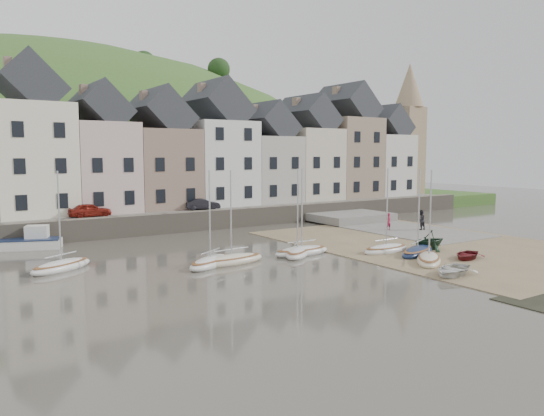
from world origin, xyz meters
TOP-DOWN VIEW (x-y plane):
  - ground at (0.00, 0.00)m, footprint 160.00×160.00m
  - quay_land at (0.00, 32.00)m, footprint 90.00×30.00m
  - quay_street at (0.00, 20.50)m, footprint 70.00×7.00m
  - seawall at (0.00, 17.00)m, footprint 70.00×1.20m
  - beach at (11.00, 0.00)m, footprint 18.00×26.00m
  - slipway at (15.00, 8.00)m, footprint 8.00×18.00m
  - hillside at (-5.00, 60.00)m, footprint 134.40×84.00m
  - townhouse_terrace at (1.76, 24.00)m, footprint 61.05×8.00m
  - church_spire at (34.55, 24.00)m, footprint 4.00×4.00m
  - sailboat_0 at (-15.24, 6.43)m, footprint 4.57×3.56m
  - sailboat_1 at (-7.05, 2.43)m, footprint 4.47×3.66m
  - sailboat_2 at (-5.60, 2.28)m, footprint 5.05×1.98m
  - sailboat_3 at (-0.42, 2.09)m, footprint 3.97×3.90m
  - sailboat_4 at (0.05, 2.24)m, footprint 4.52×1.56m
  - sailboat_5 at (6.89, -2.30)m, footprint 5.05×3.27m
  - sailboat_6 at (5.62, -0.49)m, footprint 4.22×1.64m
  - sailboat_7 at (5.31, -4.62)m, footprint 4.37×4.01m
  - motorboat_2 at (-15.60, 15.35)m, footprint 4.83×3.18m
  - rowboat_white at (3.50, -7.86)m, footprint 3.79×3.17m
  - rowboat_green at (8.85, -1.66)m, footprint 2.96×2.61m
  - rowboat_red at (8.34, -5.28)m, footprint 3.23×2.78m
  - person_red at (13.39, 6.91)m, footprint 0.60×0.42m
  - person_dark at (15.97, 5.31)m, footprint 0.93×0.75m
  - car_left at (-10.16, 19.50)m, footprint 3.63×1.55m
  - car_right at (0.69, 19.50)m, footprint 3.56×2.04m

SIDE VIEW (x-z plane):
  - hillside at x=-5.00m, z-range -59.99..24.01m
  - ground at x=0.00m, z-range 0.00..0.00m
  - beach at x=11.00m, z-range 0.00..0.06m
  - slipway at x=15.00m, z-range 0.00..0.12m
  - sailboat_2 at x=-5.60m, z-range -2.90..3.42m
  - sailboat_5 at x=6.89m, z-range -2.90..3.42m
  - sailboat_4 at x=0.05m, z-range -2.90..3.42m
  - sailboat_7 at x=5.31m, z-range -2.90..3.42m
  - sailboat_0 at x=-15.24m, z-range -2.90..3.42m
  - sailboat_1 at x=-7.05m, z-range -2.90..3.42m
  - sailboat_6 at x=5.62m, z-range -2.89..3.43m
  - sailboat_3 at x=-0.42m, z-range -2.89..3.43m
  - rowboat_red at x=8.34m, z-range 0.06..0.62m
  - rowboat_white at x=3.50m, z-range 0.06..0.73m
  - motorboat_2 at x=-15.60m, z-range -0.27..1.43m
  - quay_land at x=0.00m, z-range 0.00..1.50m
  - rowboat_green at x=8.85m, z-range 0.06..1.52m
  - seawall at x=0.00m, z-range 0.00..1.80m
  - person_red at x=13.39m, z-range 0.12..1.69m
  - person_dark at x=15.97m, z-range 0.12..1.94m
  - quay_street at x=0.00m, z-range 1.50..1.60m
  - car_right at x=0.69m, z-range 1.60..2.71m
  - car_left at x=-10.16m, z-range 1.60..2.83m
  - townhouse_terrace at x=1.76m, z-range 0.36..14.29m
  - church_spire at x=34.55m, z-range 2.06..20.06m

